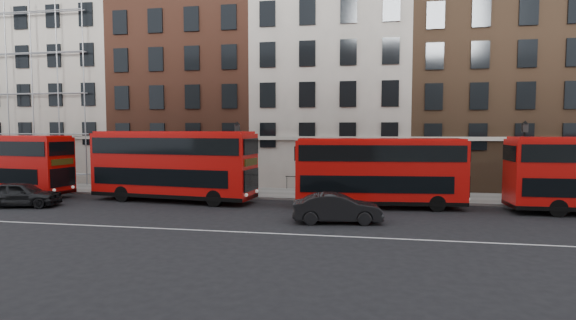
% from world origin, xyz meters
% --- Properties ---
extents(ground, '(120.00, 120.00, 0.00)m').
position_xyz_m(ground, '(0.00, 0.00, 0.00)').
color(ground, black).
rests_on(ground, ground).
extents(pavement, '(80.00, 5.00, 0.15)m').
position_xyz_m(pavement, '(0.00, 10.50, 0.07)').
color(pavement, gray).
rests_on(pavement, ground).
extents(kerb, '(80.00, 0.30, 0.16)m').
position_xyz_m(kerb, '(0.00, 8.00, 0.08)').
color(kerb, gray).
rests_on(kerb, ground).
extents(road_centre_line, '(70.00, 0.12, 0.01)m').
position_xyz_m(road_centre_line, '(0.00, -2.00, 0.01)').
color(road_centre_line, white).
rests_on(road_centre_line, ground).
extents(building_terrace, '(64.00, 11.95, 22.00)m').
position_xyz_m(building_terrace, '(-0.31, 17.88, 10.24)').
color(building_terrace, '#B0A798').
rests_on(building_terrace, ground).
extents(bus_a, '(10.84, 3.74, 4.47)m').
position_xyz_m(bus_a, '(-23.11, 6.01, 2.40)').
color(bus_a, red).
rests_on(bus_a, ground).
extents(bus_b, '(11.60, 3.98, 4.78)m').
position_xyz_m(bus_b, '(-9.83, 6.01, 2.56)').
color(bus_b, red).
rests_on(bus_b, ground).
extents(bus_c, '(10.55, 3.48, 4.35)m').
position_xyz_m(bus_c, '(3.89, 6.00, 2.33)').
color(bus_c, red).
rests_on(bus_c, ground).
extents(car_rear, '(5.05, 2.88, 1.62)m').
position_xyz_m(car_rear, '(-18.35, 2.18, 0.81)').
color(car_rear, black).
rests_on(car_rear, ground).
extents(car_front, '(4.88, 2.36, 1.54)m').
position_xyz_m(car_front, '(1.71, 1.01, 0.77)').
color(car_front, black).
rests_on(car_front, ground).
extents(lamp_post_left, '(0.44, 0.44, 5.33)m').
position_xyz_m(lamp_post_left, '(-6.17, 9.00, 3.08)').
color(lamp_post_left, black).
rests_on(lamp_post_left, pavement).
extents(lamp_post_right, '(0.44, 0.44, 5.33)m').
position_xyz_m(lamp_post_right, '(13.04, 8.46, 3.08)').
color(lamp_post_right, black).
rests_on(lamp_post_right, pavement).
extents(iron_railings, '(6.60, 0.06, 1.00)m').
position_xyz_m(iron_railings, '(0.00, 12.70, 0.65)').
color(iron_railings, black).
rests_on(iron_railings, pavement).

